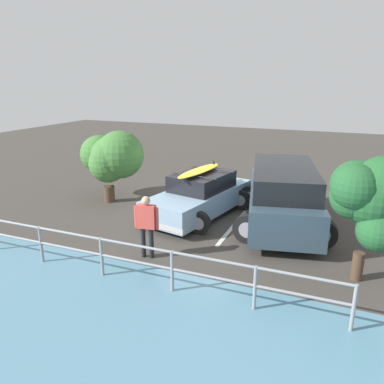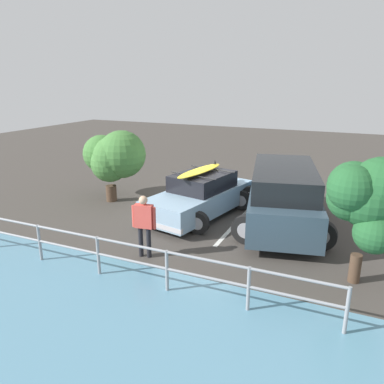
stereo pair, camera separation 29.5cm
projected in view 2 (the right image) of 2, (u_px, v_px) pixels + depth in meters
name	position (u px, v px, depth m)	size (l,w,h in m)	color
ground_plane	(200.00, 207.00, 12.92)	(44.00, 44.00, 0.02)	#423D38
parking_stripe	(238.00, 221.00, 11.61)	(4.06, 0.12, 0.00)	silver
sedan_car	(200.00, 196.00, 11.96)	(2.81, 4.37, 1.65)	#8CADC6
suv_car	(283.00, 196.00, 10.95)	(3.28, 5.09, 1.82)	#334756
person_bystander	(144.00, 221.00, 9.03)	(0.61, 0.24, 1.58)	black
railing_fence	(98.00, 249.00, 8.30)	(10.41, 0.17, 0.91)	gray
bush_near_left	(113.00, 157.00, 13.26)	(2.62, 1.89, 2.54)	#4C3828
bush_near_right	(365.00, 196.00, 7.57)	(1.64, 1.38, 2.77)	#4C3828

